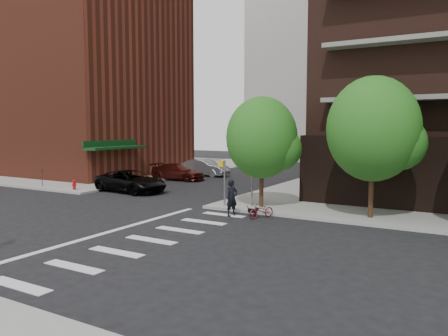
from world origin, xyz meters
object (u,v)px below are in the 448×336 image
parked_car_silver (205,167)px  scooter (261,210)px  parked_car_maroon (178,172)px  parked_car_black (131,181)px  dog_walker (232,198)px  fire_hydrant (74,184)px

parked_car_silver → scooter: size_ratio=3.11×
parked_car_silver → scooter: (13.07, -15.08, -0.39)m
parked_car_maroon → scooter: parked_car_maroon is taller
parked_car_black → parked_car_maroon: bearing=15.7°
parked_car_silver → scooter: 19.96m
parked_car_maroon → dog_walker: 16.27m
scooter → dog_walker: bearing=-147.3°
parked_car_black → scooter: 12.50m
parked_car_maroon → parked_car_black: bearing=-172.3°
fire_hydrant → dog_walker: size_ratio=0.38×
parked_car_maroon → parked_car_silver: size_ratio=1.02×
parked_car_silver → parked_car_maroon: bearing=178.1°
scooter → parked_car_maroon: bearing=164.6°
parked_car_maroon → scooter: 17.31m
parked_car_maroon → scooter: size_ratio=3.18×
parked_car_silver → fire_hydrant: bearing=170.8°
parked_car_black → parked_car_maroon: parked_car_black is taller
fire_hydrant → scooter: (15.60, -1.62, -0.14)m
parked_car_silver → parked_car_black: bearing=-173.1°
parked_car_black → parked_car_maroon: 7.61m
parked_car_silver → scooter: bearing=-137.7°
fire_hydrant → parked_car_silver: size_ratio=0.15×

